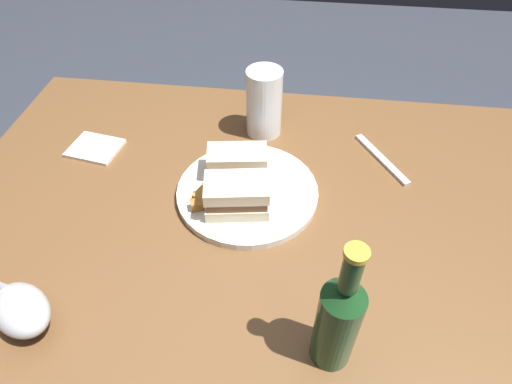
{
  "coord_description": "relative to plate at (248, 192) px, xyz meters",
  "views": [
    {
      "loc": [
        0.05,
        -0.57,
        1.4
      ],
      "look_at": [
        -0.02,
        0.02,
        0.8
      ],
      "focal_mm": 30.18,
      "sensor_mm": 36.0,
      "label": 1
    }
  ],
  "objects": [
    {
      "name": "sandwich_half_right",
      "position": [
        -0.01,
        -0.05,
        0.04
      ],
      "size": [
        0.13,
        0.09,
        0.07
      ],
      "color": "beige",
      "rests_on": "plate"
    },
    {
      "name": "cider_bottle",
      "position": [
        0.17,
        -0.31,
        0.09
      ],
      "size": [
        0.06,
        0.06,
        0.25
      ],
      "color": "#19421E",
      "rests_on": "dining_table"
    },
    {
      "name": "potato_wedge_back",
      "position": [
        -0.07,
        0.0,
        0.02
      ],
      "size": [
        0.05,
        0.03,
        0.02
      ],
      "primitive_type": "cube",
      "rotation": [
        0.0,
        0.0,
        3.37
      ],
      "color": "#AD702D",
      "rests_on": "plate"
    },
    {
      "name": "plate",
      "position": [
        0.0,
        0.0,
        0.0
      ],
      "size": [
        0.29,
        0.29,
        0.02
      ],
      "primitive_type": "cylinder",
      "color": "silver",
      "rests_on": "dining_table"
    },
    {
      "name": "dining_table",
      "position": [
        0.04,
        -0.04,
        -0.39
      ],
      "size": [
        1.29,
        0.85,
        0.77
      ],
      "primitive_type": "cube",
      "color": "brown",
      "rests_on": "ground"
    },
    {
      "name": "napkin",
      "position": [
        -0.37,
        0.1,
        -0.0
      ],
      "size": [
        0.12,
        0.11,
        0.01
      ],
      "primitive_type": "cube",
      "rotation": [
        0.0,
        0.0,
        -0.16
      ],
      "color": "silver",
      "rests_on": "dining_table"
    },
    {
      "name": "potato_wedge_middle",
      "position": [
        -0.08,
        -0.03,
        0.02
      ],
      "size": [
        0.04,
        0.05,
        0.02
      ],
      "primitive_type": "cube",
      "rotation": [
        0.0,
        0.0,
        1.15
      ],
      "color": "#B77F33",
      "rests_on": "plate"
    },
    {
      "name": "pint_glass",
      "position": [
        0.01,
        0.22,
        0.06
      ],
      "size": [
        0.08,
        0.08,
        0.16
      ],
      "color": "white",
      "rests_on": "dining_table"
    },
    {
      "name": "fork",
      "position": [
        0.28,
        0.14,
        -0.0
      ],
      "size": [
        0.11,
        0.16,
        0.01
      ],
      "primitive_type": "cube",
      "rotation": [
        0.0,
        0.0,
        5.27
      ],
      "color": "silver",
      "rests_on": "dining_table"
    },
    {
      "name": "potato_wedge_left_edge",
      "position": [
        -0.06,
        -0.02,
        0.02
      ],
      "size": [
        0.04,
        0.04,
        0.02
      ],
      "primitive_type": "cube",
      "rotation": [
        0.0,
        0.0,
        2.64
      ],
      "color": "#B77F33",
      "rests_on": "plate"
    },
    {
      "name": "sandwich_half_left",
      "position": [
        -0.03,
        0.05,
        0.04
      ],
      "size": [
        0.13,
        0.08,
        0.06
      ],
      "color": "beige",
      "rests_on": "plate"
    },
    {
      "name": "gravy_boat",
      "position": [
        -0.3,
        -0.32,
        0.03
      ],
      "size": [
        0.13,
        0.12,
        0.07
      ],
      "color": "#B7B7BC",
      "rests_on": "dining_table"
    },
    {
      "name": "potato_wedge_front",
      "position": [
        -0.08,
        -0.06,
        0.02
      ],
      "size": [
        0.05,
        0.03,
        0.02
      ],
      "primitive_type": "cube",
      "rotation": [
        0.0,
        0.0,
        3.5
      ],
      "color": "#AD702D",
      "rests_on": "plate"
    },
    {
      "name": "ground_plane",
      "position": [
        0.04,
        -0.04,
        -0.77
      ],
      "size": [
        6.0,
        6.0,
        0.0
      ],
      "primitive_type": "plane",
      "color": "#333842"
    }
  ]
}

